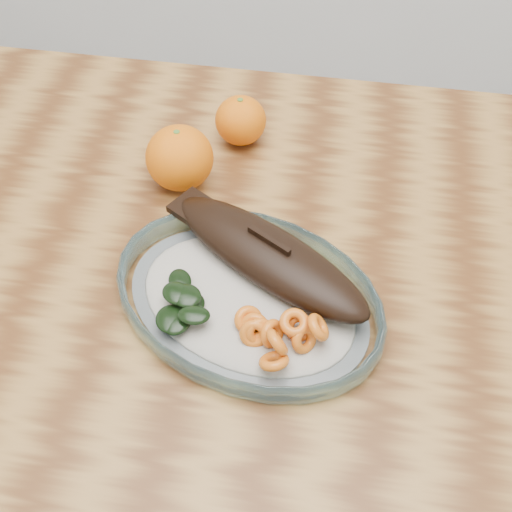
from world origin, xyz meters
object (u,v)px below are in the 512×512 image
object	(u,v)px
dining_table	(218,298)
orange_right	(241,120)
orange_left	(180,158)
plated_meal	(249,293)

from	to	relation	value
dining_table	orange_right	world-z (taller)	orange_right
dining_table	orange_right	xyz separation A→B (m)	(-0.00, 0.22, 0.14)
dining_table	orange_left	size ratio (longest dim) A/B	13.20
orange_left	orange_right	xyz separation A→B (m)	(0.06, 0.10, -0.01)
orange_left	orange_right	distance (m)	0.12
orange_left	dining_table	bearing A→B (deg)	-59.10
dining_table	plated_meal	world-z (taller)	plated_meal
plated_meal	orange_left	bearing A→B (deg)	144.08
dining_table	orange_left	world-z (taller)	orange_left
orange_left	orange_right	bearing A→B (deg)	58.21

